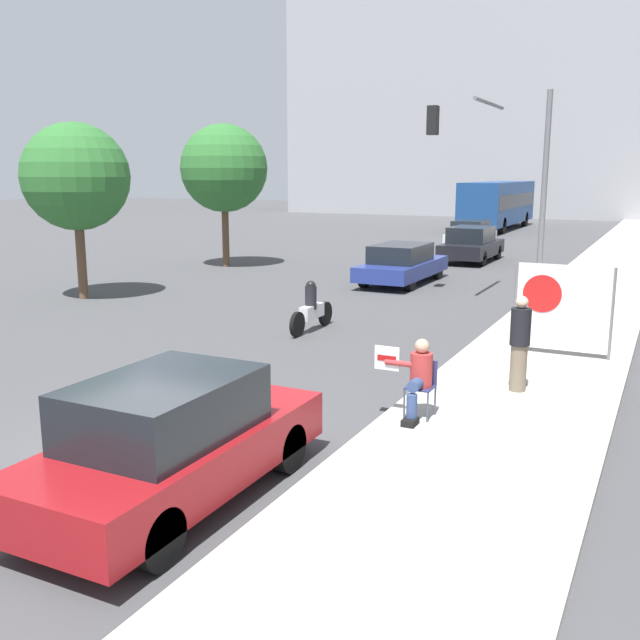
% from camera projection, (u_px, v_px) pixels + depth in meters
% --- Properties ---
extents(ground_plane, '(160.00, 160.00, 0.00)m').
position_uv_depth(ground_plane, '(153.00, 452.00, 9.84)').
color(ground_plane, '#444447').
extents(sidewalk_curb, '(3.25, 90.00, 0.12)m').
position_uv_depth(sidewalk_curb, '(587.00, 300.00, 21.23)').
color(sidewalk_curb, '#B7B2A8').
rests_on(sidewalk_curb, ground_plane).
extents(building_backdrop_far, '(52.00, 12.00, 33.13)m').
position_uv_depth(building_backdrop_far, '(590.00, 18.00, 60.19)').
color(building_backdrop_far, '#99999E').
rests_on(building_backdrop_far, ground_plane).
extents(seated_protester, '(0.93, 0.77, 1.22)m').
position_uv_depth(seated_protester, '(418.00, 376.00, 10.75)').
color(seated_protester, '#474C56').
rests_on(seated_protester, sidewalk_curb).
extents(jogger_on_sidewalk, '(0.34, 0.34, 1.65)m').
position_uv_depth(jogger_on_sidewalk, '(520.00, 343.00, 12.07)').
color(jogger_on_sidewalk, '#756651').
rests_on(jogger_on_sidewalk, sidewalk_curb).
extents(protest_banner, '(1.94, 0.06, 1.86)m').
position_uv_depth(protest_banner, '(562.00, 308.00, 14.44)').
color(protest_banner, slate).
rests_on(protest_banner, sidewalk_curb).
extents(traffic_light_pole, '(3.54, 3.31, 5.90)m').
position_uv_depth(traffic_light_pole, '(501.00, 160.00, 20.41)').
color(traffic_light_pole, slate).
rests_on(traffic_light_pole, sidewalk_curb).
extents(parked_car_curbside, '(1.75, 4.16, 1.53)m').
position_uv_depth(parked_car_curbside, '(173.00, 441.00, 8.23)').
color(parked_car_curbside, maroon).
rests_on(parked_car_curbside, ground_plane).
extents(car_on_road_nearest, '(1.85, 4.79, 1.38)m').
position_uv_depth(car_on_road_nearest, '(402.00, 263.00, 24.71)').
color(car_on_road_nearest, navy).
rests_on(car_on_road_nearest, ground_plane).
extents(car_on_road_midblock, '(1.86, 4.42, 1.52)m').
position_uv_depth(car_on_road_midblock, '(471.00, 244.00, 30.72)').
color(car_on_road_midblock, black).
rests_on(car_on_road_midblock, ground_plane).
extents(car_on_road_distant, '(1.74, 4.16, 1.41)m').
position_uv_depth(car_on_road_distant, '(471.00, 234.00, 36.54)').
color(car_on_road_distant, silver).
rests_on(car_on_road_distant, ground_plane).
extents(city_bus_on_road, '(2.60, 11.71, 3.18)m').
position_uv_depth(city_bus_on_road, '(498.00, 202.00, 48.09)').
color(city_bus_on_road, navy).
rests_on(city_bus_on_road, ground_plane).
extents(motorcycle_on_road, '(0.28, 2.09, 1.24)m').
position_uv_depth(motorcycle_on_road, '(312.00, 309.00, 17.28)').
color(motorcycle_on_road, silver).
rests_on(motorcycle_on_road, ground_plane).
extents(street_tree_near_curb, '(3.18, 3.18, 5.26)m').
position_uv_depth(street_tree_near_curb, '(76.00, 177.00, 21.14)').
color(street_tree_near_curb, brown).
rests_on(street_tree_near_curb, ground_plane).
extents(street_tree_midblock, '(3.50, 3.50, 5.71)m').
position_uv_depth(street_tree_midblock, '(224.00, 169.00, 28.54)').
color(street_tree_midblock, brown).
rests_on(street_tree_midblock, ground_plane).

